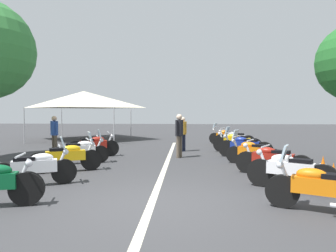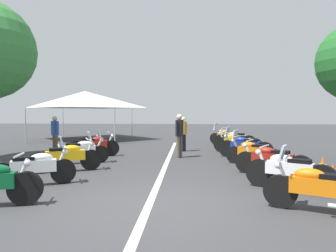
{
  "view_description": "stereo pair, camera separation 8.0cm",
  "coord_description": "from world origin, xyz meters",
  "px_view_note": "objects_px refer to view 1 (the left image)",
  "views": [
    {
      "loc": [
        -5.85,
        -0.69,
        1.83
      ],
      "look_at": [
        5.6,
        0.0,
        1.29
      ],
      "focal_mm": 32.21,
      "sensor_mm": 36.0,
      "label": 1
    },
    {
      "loc": [
        -5.85,
        -0.77,
        1.83
      ],
      "look_at": [
        5.6,
        0.0,
        1.29
      ],
      "focal_mm": 32.21,
      "sensor_mm": 36.0,
      "label": 2
    }
  ],
  "objects_px": {
    "motorcycle_left_row_4": "(94,145)",
    "motorcycle_right_row_6": "(234,139)",
    "motorcycle_left_row_2": "(67,157)",
    "bystander_0": "(54,132)",
    "motorcycle_left_row_1": "(36,167)",
    "motorcycle_right_row_4": "(244,146)",
    "motorcycle_right_row_2": "(272,160)",
    "event_tent": "(84,100)",
    "traffic_cone_1": "(333,176)",
    "bystander_1": "(179,132)",
    "motorcycle_right_row_5": "(237,142)",
    "motorcycle_left_row_3": "(80,151)",
    "motorcycle_right_row_0": "(320,188)",
    "motorcycle_right_row_7": "(225,136)",
    "motorcycle_right_row_3": "(252,152)",
    "traffic_cone_0": "(323,167)",
    "motorcycle_right_row_1": "(290,170)",
    "bystander_3": "(183,131)"
  },
  "relations": [
    {
      "from": "motorcycle_right_row_4",
      "to": "bystander_3",
      "type": "xyz_separation_m",
      "value": [
        1.84,
        2.47,
        0.45
      ]
    },
    {
      "from": "motorcycle_right_row_4",
      "to": "traffic_cone_0",
      "type": "xyz_separation_m",
      "value": [
        -3.53,
        -1.51,
        -0.19
      ]
    },
    {
      "from": "motorcycle_right_row_5",
      "to": "traffic_cone_0",
      "type": "relative_size",
      "value": 3.4
    },
    {
      "from": "motorcycle_left_row_2",
      "to": "motorcycle_right_row_6",
      "type": "xyz_separation_m",
      "value": [
        6.47,
        -6.07,
        -0.0
      ]
    },
    {
      "from": "motorcycle_left_row_3",
      "to": "motorcycle_right_row_3",
      "type": "distance_m",
      "value": 6.02
    },
    {
      "from": "motorcycle_right_row_1",
      "to": "bystander_3",
      "type": "xyz_separation_m",
      "value": [
        6.85,
        2.56,
        0.46
      ]
    },
    {
      "from": "bystander_1",
      "to": "event_tent",
      "type": "distance_m",
      "value": 10.03
    },
    {
      "from": "motorcycle_left_row_3",
      "to": "traffic_cone_0",
      "type": "bearing_deg",
      "value": -34.89
    },
    {
      "from": "motorcycle_right_row_6",
      "to": "motorcycle_right_row_7",
      "type": "relative_size",
      "value": 1.08
    },
    {
      "from": "motorcycle_left_row_2",
      "to": "bystander_3",
      "type": "bearing_deg",
      "value": 29.31
    },
    {
      "from": "bystander_0",
      "to": "motorcycle_right_row_2",
      "type": "bearing_deg",
      "value": -75.58
    },
    {
      "from": "motorcycle_left_row_4",
      "to": "motorcycle_right_row_6",
      "type": "height_order",
      "value": "motorcycle_right_row_6"
    },
    {
      "from": "motorcycle_left_row_3",
      "to": "traffic_cone_0",
      "type": "distance_m",
      "value": 7.77
    },
    {
      "from": "motorcycle_right_row_4",
      "to": "bystander_3",
      "type": "relative_size",
      "value": 1.27
    },
    {
      "from": "motorcycle_right_row_2",
      "to": "motorcycle_left_row_4",
      "type": "bearing_deg",
      "value": 0.79
    },
    {
      "from": "motorcycle_left_row_4",
      "to": "motorcycle_right_row_5",
      "type": "xyz_separation_m",
      "value": [
        1.65,
        -6.04,
        0.01
      ]
    },
    {
      "from": "motorcycle_right_row_1",
      "to": "motorcycle_right_row_2",
      "type": "height_order",
      "value": "motorcycle_right_row_1"
    },
    {
      "from": "motorcycle_right_row_4",
      "to": "traffic_cone_0",
      "type": "bearing_deg",
      "value": 138.57
    },
    {
      "from": "motorcycle_left_row_2",
      "to": "motorcycle_right_row_6",
      "type": "height_order",
      "value": "motorcycle_left_row_2"
    },
    {
      "from": "motorcycle_left_row_2",
      "to": "traffic_cone_0",
      "type": "height_order",
      "value": "motorcycle_left_row_2"
    },
    {
      "from": "motorcycle_right_row_2",
      "to": "event_tent",
      "type": "relative_size",
      "value": 0.34
    },
    {
      "from": "motorcycle_right_row_7",
      "to": "traffic_cone_1",
      "type": "relative_size",
      "value": 2.94
    },
    {
      "from": "motorcycle_right_row_5",
      "to": "traffic_cone_1",
      "type": "bearing_deg",
      "value": 125.16
    },
    {
      "from": "traffic_cone_0",
      "to": "motorcycle_right_row_2",
      "type": "bearing_deg",
      "value": 83.03
    },
    {
      "from": "motorcycle_right_row_2",
      "to": "bystander_0",
      "type": "bearing_deg",
      "value": 2.47
    },
    {
      "from": "motorcycle_right_row_4",
      "to": "bystander_1",
      "type": "xyz_separation_m",
      "value": [
        -0.12,
        2.59,
        0.55
      ]
    },
    {
      "from": "motorcycle_right_row_0",
      "to": "motorcycle_left_row_2",
      "type": "bearing_deg",
      "value": -3.22
    },
    {
      "from": "motorcycle_right_row_4",
      "to": "bystander_0",
      "type": "bearing_deg",
      "value": 20.92
    },
    {
      "from": "traffic_cone_1",
      "to": "bystander_1",
      "type": "xyz_separation_m",
      "value": [
        4.58,
        3.82,
        0.74
      ]
    },
    {
      "from": "bystander_0",
      "to": "motorcycle_left_row_1",
      "type": "bearing_deg",
      "value": -119.59
    },
    {
      "from": "traffic_cone_0",
      "to": "bystander_3",
      "type": "height_order",
      "value": "bystander_3"
    },
    {
      "from": "motorcycle_right_row_1",
      "to": "traffic_cone_0",
      "type": "bearing_deg",
      "value": -102.25
    },
    {
      "from": "motorcycle_right_row_5",
      "to": "bystander_1",
      "type": "distance_m",
      "value": 3.1
    },
    {
      "from": "traffic_cone_0",
      "to": "event_tent",
      "type": "distance_m",
      "value": 15.37
    },
    {
      "from": "motorcycle_right_row_4",
      "to": "traffic_cone_0",
      "type": "relative_size",
      "value": 3.3
    },
    {
      "from": "motorcycle_right_row_6",
      "to": "traffic_cone_1",
      "type": "relative_size",
      "value": 3.16
    },
    {
      "from": "motorcycle_left_row_4",
      "to": "motorcycle_right_row_6",
      "type": "distance_m",
      "value": 7.05
    },
    {
      "from": "motorcycle_left_row_2",
      "to": "motorcycle_left_row_4",
      "type": "bearing_deg",
      "value": 66.26
    },
    {
      "from": "motorcycle_right_row_7",
      "to": "bystander_3",
      "type": "relative_size",
      "value": 1.13
    },
    {
      "from": "traffic_cone_0",
      "to": "motorcycle_right_row_3",
      "type": "bearing_deg",
      "value": 39.01
    },
    {
      "from": "motorcycle_right_row_3",
      "to": "motorcycle_right_row_4",
      "type": "height_order",
      "value": "motorcycle_right_row_4"
    },
    {
      "from": "motorcycle_right_row_1",
      "to": "motorcycle_right_row_4",
      "type": "bearing_deg",
      "value": -57.46
    },
    {
      "from": "motorcycle_left_row_3",
      "to": "motorcycle_right_row_1",
      "type": "bearing_deg",
      "value": -49.57
    },
    {
      "from": "motorcycle_right_row_4",
      "to": "motorcycle_right_row_5",
      "type": "height_order",
      "value": "motorcycle_right_row_4"
    },
    {
      "from": "motorcycle_left_row_1",
      "to": "traffic_cone_0",
      "type": "height_order",
      "value": "motorcycle_left_row_1"
    },
    {
      "from": "motorcycle_right_row_0",
      "to": "traffic_cone_1",
      "type": "height_order",
      "value": "motorcycle_right_row_0"
    },
    {
      "from": "motorcycle_left_row_3",
      "to": "motorcycle_right_row_0",
      "type": "distance_m",
      "value": 7.85
    },
    {
      "from": "bystander_0",
      "to": "motorcycle_left_row_3",
      "type": "bearing_deg",
      "value": -99.4
    },
    {
      "from": "motorcycle_left_row_4",
      "to": "traffic_cone_1",
      "type": "height_order",
      "value": "motorcycle_left_row_4"
    },
    {
      "from": "motorcycle_right_row_1",
      "to": "motorcycle_right_row_7",
      "type": "xyz_separation_m",
      "value": [
        9.98,
        0.21,
        -0.01
      ]
    }
  ]
}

